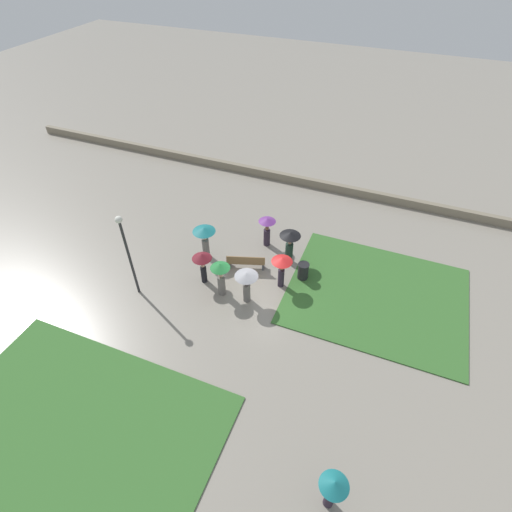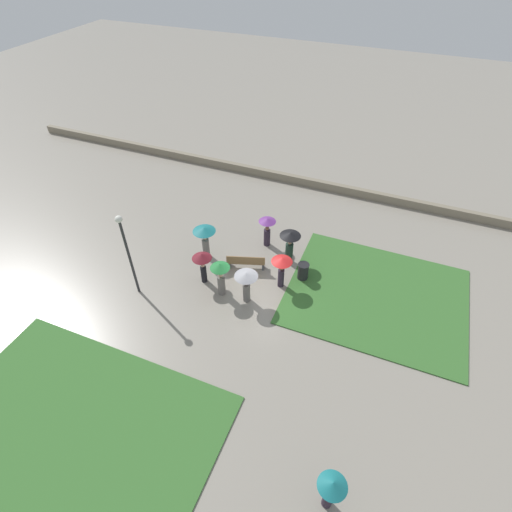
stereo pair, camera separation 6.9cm
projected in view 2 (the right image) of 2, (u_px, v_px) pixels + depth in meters
ground_plane at (260, 290)px, 19.56m from camera, size 90.00×90.00×0.00m
lawn_patch_near at (376, 296)px, 19.24m from camera, size 8.31×6.96×0.06m
lawn_patch_far at (79, 425)px, 14.52m from camera, size 10.32×6.47×0.06m
parapet_wall at (316, 184)px, 26.28m from camera, size 45.00×0.35×0.56m
park_bench at (246, 262)px, 20.37m from camera, size 1.99×1.02×0.90m
lamp_post at (126, 246)px, 17.55m from camera, size 0.32×0.32×4.53m
trash_bin at (303, 271)px, 19.83m from camera, size 0.58×0.58×0.96m
crowd_person_grey at (246, 281)px, 18.20m from camera, size 1.10×1.10×1.80m
crowd_person_purple at (267, 228)px, 21.36m from camera, size 0.93×0.93×1.77m
crowd_person_red at (282, 266)px, 18.89m from camera, size 1.01×1.01×1.83m
crowd_person_teal at (205, 236)px, 20.49m from camera, size 1.18×1.18×1.91m
crowd_person_green at (221, 274)px, 18.52m from camera, size 0.93×0.93×1.95m
crowd_person_maroon at (202, 261)px, 19.10m from camera, size 0.96×0.96×1.81m
crowd_person_black at (290, 243)px, 20.24m from camera, size 1.08×1.08×1.93m
lone_walker_mid_plaza at (331, 489)px, 11.80m from camera, size 0.92×0.92×1.81m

